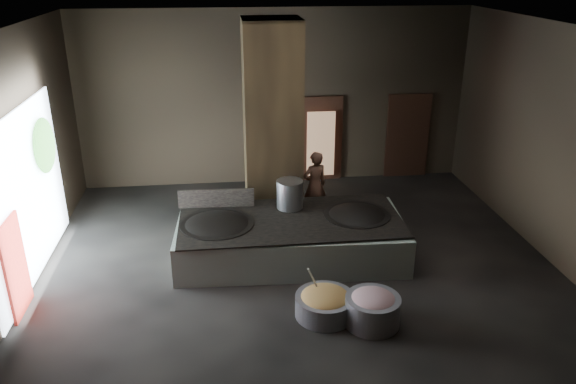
{
  "coord_description": "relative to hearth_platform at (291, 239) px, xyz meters",
  "views": [
    {
      "loc": [
        -1.34,
        -9.68,
        5.6
      ],
      "look_at": [
        -0.11,
        0.64,
        1.25
      ],
      "focal_mm": 35.0,
      "sensor_mm": 36.0,
      "label": 1
    }
  ],
  "objects": [
    {
      "name": "hearth_platform",
      "position": [
        0.0,
        0.0,
        0.0
      ],
      "size": [
        4.57,
        2.34,
        0.78
      ],
      "primitive_type": "cube",
      "rotation": [
        0.0,
        0.0,
        -0.05
      ],
      "color": "#B2C6B3",
      "rests_on": "ground"
    },
    {
      "name": "left_wall",
      "position": [
        -4.94,
        -0.26,
        1.86
      ],
      "size": [
        0.1,
        9.0,
        4.5
      ],
      "primitive_type": "cube",
      "color": "black",
      "rests_on": "ground"
    },
    {
      "name": "doorway_far_glow",
      "position": [
        3.49,
        4.41,
        0.66
      ],
      "size": [
        0.79,
        0.04,
        1.86
      ],
      "primitive_type": "cube",
      "color": "#8C6647",
      "rests_on": "ground"
    },
    {
      "name": "floor",
      "position": [
        0.11,
        -0.26,
        -0.44
      ],
      "size": [
        10.0,
        9.0,
        0.1
      ],
      "primitive_type": "cube",
      "color": "black",
      "rests_on": "ground"
    },
    {
      "name": "platform_cap",
      "position": [
        0.0,
        0.0,
        0.43
      ],
      "size": [
        4.37,
        2.1,
        0.03
      ],
      "primitive_type": "cube",
      "color": "black",
      "rests_on": "hearth_platform"
    },
    {
      "name": "veg_basin",
      "position": [
        0.33,
        -2.09,
        -0.2
      ],
      "size": [
        1.33,
        1.33,
        0.37
      ],
      "primitive_type": "cylinder",
      "rotation": [
        0.0,
        0.0,
        -0.42
      ],
      "color": "slate",
      "rests_on": "ground"
    },
    {
      "name": "front_wall",
      "position": [
        0.11,
        -4.81,
        1.86
      ],
      "size": [
        10.0,
        0.1,
        4.5
      ],
      "primitive_type": "cube",
      "color": "black",
      "rests_on": "ground"
    },
    {
      "name": "pavilion_sliver",
      "position": [
        -4.77,
        -1.36,
        0.46
      ],
      "size": [
        0.05,
        0.9,
        1.7
      ],
      "primitive_type": "cube",
      "color": "maroon",
      "rests_on": "ground"
    },
    {
      "name": "wok_right_rim",
      "position": [
        1.35,
        0.05,
        0.43
      ],
      "size": [
        1.34,
        1.34,
        0.05
      ],
      "primitive_type": "cylinder",
      "color": "black",
      "rests_on": "hearth_platform"
    },
    {
      "name": "left_opening",
      "position": [
        -4.84,
        -0.06,
        1.21
      ],
      "size": [
        0.04,
        4.2,
        3.1
      ],
      "primitive_type": "cube",
      "color": "white",
      "rests_on": "ground"
    },
    {
      "name": "cook",
      "position": [
        0.78,
        1.79,
        0.41
      ],
      "size": [
        0.67,
        0.53,
        1.6
      ],
      "primitive_type": "imported",
      "rotation": [
        0.0,
        0.0,
        3.45
      ],
      "color": "#895945",
      "rests_on": "ground"
    },
    {
      "name": "pillar",
      "position": [
        -0.19,
        1.64,
        1.86
      ],
      "size": [
        1.2,
        1.2,
        4.5
      ],
      "primitive_type": "cube",
      "color": "black",
      "rests_on": "ground"
    },
    {
      "name": "doorway_far",
      "position": [
        3.71,
        4.19,
        0.71
      ],
      "size": [
        1.18,
        0.08,
        2.38
      ],
      "primitive_type": "cube",
      "color": "black",
      "rests_on": "ground"
    },
    {
      "name": "tree_silhouette",
      "position": [
        -4.74,
        1.04,
        1.81
      ],
      "size": [
        0.28,
        1.1,
        1.1
      ],
      "primitive_type": "ellipsoid",
      "color": "#194714",
      "rests_on": "left_opening"
    },
    {
      "name": "splash_guard",
      "position": [
        -1.45,
        0.75,
        0.64
      ],
      "size": [
        1.56,
        0.13,
        0.39
      ],
      "primitive_type": "cube",
      "rotation": [
        0.0,
        0.0,
        -0.05
      ],
      "color": "black",
      "rests_on": "hearth_platform"
    },
    {
      "name": "meat_fill",
      "position": [
        1.06,
        -2.42,
        0.06
      ],
      "size": [
        0.75,
        0.75,
        0.29
      ],
      "primitive_type": "ellipsoid",
      "color": "#A5636F",
      "rests_on": "meat_basin"
    },
    {
      "name": "doorway_near",
      "position": [
        1.31,
        4.19,
        0.71
      ],
      "size": [
        1.18,
        0.08,
        2.38
      ],
      "primitive_type": "cube",
      "color": "black",
      "rests_on": "ground"
    },
    {
      "name": "wok_left_rim",
      "position": [
        -1.45,
        -0.05,
        0.43
      ],
      "size": [
        1.44,
        1.44,
        0.05
      ],
      "primitive_type": "cylinder",
      "color": "black",
      "rests_on": "hearth_platform"
    },
    {
      "name": "veg_fill",
      "position": [
        0.33,
        -2.09,
        -0.04
      ],
      "size": [
        0.83,
        0.83,
        0.25
      ],
      "primitive_type": "ellipsoid",
      "color": "#949849",
      "rests_on": "veg_basin"
    },
    {
      "name": "ladle",
      "position": [
        0.18,
        -1.94,
        0.16
      ],
      "size": [
        0.32,
        0.29,
        0.72
      ],
      "primitive_type": "cylinder",
      "rotation": [
        0.49,
        0.0,
        -0.85
      ],
      "color": "#ADB1B5",
      "rests_on": "veg_basin"
    },
    {
      "name": "meat_basin",
      "position": [
        1.06,
        -2.42,
        -0.14
      ],
      "size": [
        1.2,
        1.2,
        0.5
      ],
      "primitive_type": "cylinder",
      "rotation": [
        0.0,
        0.0,
        -0.41
      ],
      "color": "slate",
      "rests_on": "ground"
    },
    {
      "name": "back_wall",
      "position": [
        0.11,
        4.29,
        1.86
      ],
      "size": [
        10.0,
        0.1,
        4.5
      ],
      "primitive_type": "cube",
      "color": "black",
      "rests_on": "ground"
    },
    {
      "name": "right_wall",
      "position": [
        5.16,
        -0.26,
        1.86
      ],
      "size": [
        0.1,
        9.0,
        4.5
      ],
      "primitive_type": "cube",
      "color": "black",
      "rests_on": "ground"
    },
    {
      "name": "stock_pot",
      "position": [
        0.05,
        0.55,
        0.74
      ],
      "size": [
        0.54,
        0.54,
        0.58
      ],
      "primitive_type": "cylinder",
      "color": "#ADB1B5",
      "rests_on": "hearth_platform"
    },
    {
      "name": "wok_right",
      "position": [
        1.35,
        0.05,
        0.36
      ],
      "size": [
        1.31,
        1.31,
        0.37
      ],
      "primitive_type": "ellipsoid",
      "color": "black",
      "rests_on": "hearth_platform"
    },
    {
      "name": "ceiling",
      "position": [
        0.11,
        -0.26,
        4.16
      ],
      "size": [
        10.0,
        9.0,
        0.1
      ],
      "primitive_type": "cube",
      "color": "black",
      "rests_on": "back_wall"
    },
    {
      "name": "wok_left",
      "position": [
        -1.45,
        -0.05,
        0.36
      ],
      "size": [
        1.41,
        1.41,
        0.39
      ],
      "primitive_type": "ellipsoid",
      "color": "black",
      "rests_on": "hearth_platform"
    },
    {
      "name": "doorway_near_glow",
      "position": [
        1.3,
        4.02,
        0.66
      ],
      "size": [
        0.74,
        0.04,
        1.75
      ],
      "primitive_type": "cube",
      "color": "#8C6647",
      "rests_on": "ground"
    }
  ]
}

